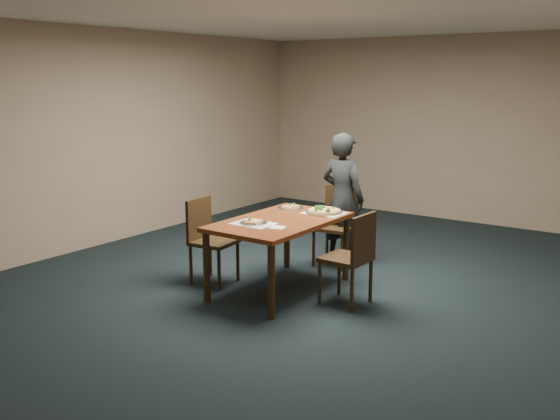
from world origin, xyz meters
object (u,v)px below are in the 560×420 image
Objects in this scene: chair_left at (208,235)px; chair_right at (353,253)px; dining_table at (280,228)px; chair_far at (337,221)px; slice_plate_near at (253,222)px; diner at (343,198)px; pizza_pan at (324,211)px; slice_plate_far at (291,207)px.

chair_left and chair_right have the same top height.
dining_table is 1.65× the size of chair_far.
chair_left reaches higher than slice_plate_near.
diner is at bearing -144.57° from chair_right.
pizza_pan reaches higher than dining_table.
diner is 3.95× the size of pizza_pan.
chair_right is 3.25× the size of slice_plate_far.
dining_table is 0.34m from slice_plate_near.
pizza_pan is at bearing -59.65° from chair_left.
dining_table is 0.83m from chair_right.
slice_plate_far is (-0.24, -0.74, -0.01)m from diner.
dining_table is at bearing -95.16° from chair_far.
chair_left reaches higher than slice_plate_far.
diner is 0.76m from pizza_pan.
chair_left is at bearing 173.09° from slice_plate_near.
diner is at bearing 75.96° from chair_far.
chair_right is 1.48m from diner.
chair_left is 1.63m from chair_right.
chair_far is at bearing -36.07° from chair_left.
pizza_pan is at bearing 69.36° from slice_plate_near.
diner is at bearing 104.22° from pizza_pan.
chair_right is 1.18m from slice_plate_far.
diner reaches higher than slice_plate_far.
dining_table is 0.97× the size of diner.
slice_plate_far is (-1.05, 0.48, 0.25)m from chair_right.
chair_left is (-0.79, -1.39, 0.00)m from chair_far.
slice_plate_near is 0.84m from slice_plate_far.
chair_far is at bearing 85.74° from slice_plate_near.
slice_plate_near is (0.68, -0.08, 0.25)m from chair_left.
pizza_pan reaches higher than slice_plate_far.
chair_far reaches higher than dining_table.
chair_far is 3.25× the size of slice_plate_near.
chair_right is (0.82, -1.12, 0.00)m from chair_far.
diner is at bearing 85.48° from slice_plate_near.
chair_left is 1.26m from pizza_pan.
slice_plate_near is at bearing -103.47° from chair_left.
diner is 5.52× the size of slice_plate_near.
diner is at bearing 71.88° from slice_plate_far.
pizza_pan is 1.40× the size of slice_plate_near.
pizza_pan is 0.43m from slice_plate_far.
slice_plate_far is (-0.12, 0.83, -0.00)m from slice_plate_near.
chair_left is 3.25× the size of slice_plate_far.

